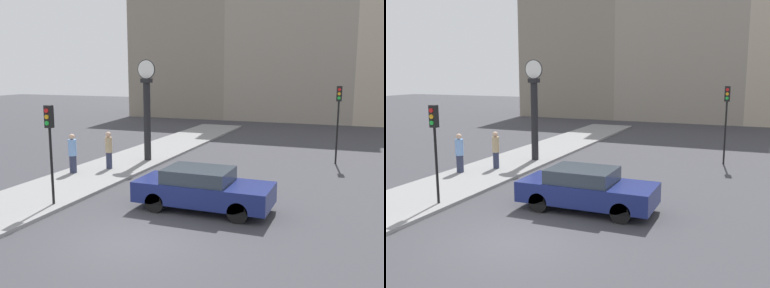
% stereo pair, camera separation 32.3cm
% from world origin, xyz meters
% --- Properties ---
extents(ground_plane, '(120.00, 120.00, 0.00)m').
position_xyz_m(ground_plane, '(0.00, 0.00, 0.00)').
color(ground_plane, '#38383D').
extents(sidewalk_corner, '(3.49, 27.11, 0.12)m').
position_xyz_m(sidewalk_corner, '(-5.37, 11.56, 0.06)').
color(sidewalk_corner, gray).
rests_on(sidewalk_corner, ground_plane).
extents(building_row, '(33.90, 5.00, 17.12)m').
position_xyz_m(building_row, '(0.31, 31.89, 7.64)').
color(building_row, gray).
rests_on(building_row, ground_plane).
extents(sedan_car, '(4.62, 1.89, 1.44)m').
position_xyz_m(sedan_car, '(0.83, 3.31, 0.74)').
color(sedan_car, navy).
rests_on(sedan_car, ground_plane).
extents(traffic_light_near, '(0.26, 0.24, 3.43)m').
position_xyz_m(traffic_light_near, '(-4.10, 1.67, 2.59)').
color(traffic_light_near, black).
rests_on(traffic_light_near, sidewalk_corner).
extents(traffic_light_far, '(0.26, 0.24, 3.95)m').
position_xyz_m(traffic_light_far, '(4.63, 12.75, 2.82)').
color(traffic_light_far, black).
rests_on(traffic_light_far, ground_plane).
extents(street_clock, '(0.97, 0.46, 5.14)m').
position_xyz_m(street_clock, '(-4.51, 9.58, 2.61)').
color(street_clock, black).
rests_on(street_clock, sidewalk_corner).
extents(pedestrian_tan_coat, '(0.33, 0.33, 1.76)m').
position_xyz_m(pedestrian_tan_coat, '(-5.28, 7.10, 1.02)').
color(pedestrian_tan_coat, '#2D334C').
rests_on(pedestrian_tan_coat, sidewalk_corner).
extents(pedestrian_blue_stripe, '(0.37, 0.37, 1.78)m').
position_xyz_m(pedestrian_blue_stripe, '(-6.34, 5.77, 1.02)').
color(pedestrian_blue_stripe, '#2D334C').
rests_on(pedestrian_blue_stripe, sidewalk_corner).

